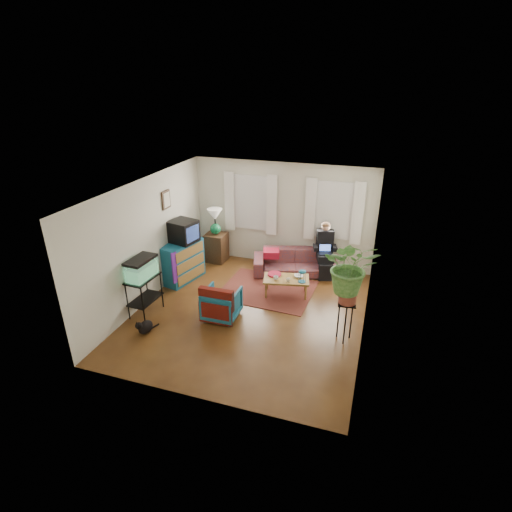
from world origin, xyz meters
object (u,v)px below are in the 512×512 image
(side_table, at_px, (216,247))
(coffee_table, at_px, (286,286))
(sofa, at_px, (295,258))
(plant_stand, at_px, (345,321))
(dresser, at_px, (182,261))
(armchair, at_px, (222,302))
(aquarium_stand, at_px, (145,296))

(side_table, relative_size, coffee_table, 0.76)
(sofa, distance_m, coffee_table, 1.13)
(side_table, xyz_separation_m, plant_stand, (3.58, -2.47, 0.02))
(sofa, relative_size, coffee_table, 2.02)
(sofa, height_order, coffee_table, sofa)
(dresser, bearing_deg, armchair, -25.11)
(sofa, height_order, armchair, sofa)
(sofa, height_order, side_table, sofa)
(side_table, relative_size, dresser, 0.71)
(dresser, xyz_separation_m, coffee_table, (2.51, 0.05, -0.27))
(sofa, xyz_separation_m, coffee_table, (0.07, -1.11, -0.18))
(sofa, bearing_deg, armchair, -128.20)
(dresser, height_order, aquarium_stand, dresser)
(aquarium_stand, distance_m, coffee_table, 3.00)
(side_table, height_order, coffee_table, side_table)
(sofa, distance_m, armchair, 2.56)
(side_table, relative_size, armchair, 1.08)
(dresser, xyz_separation_m, aquarium_stand, (-0.01, -1.56, -0.07))
(aquarium_stand, height_order, armchair, aquarium_stand)
(sofa, bearing_deg, plant_stand, -75.12)
(armchair, height_order, plant_stand, plant_stand)
(sofa, xyz_separation_m, aquarium_stand, (-2.45, -2.72, 0.02))
(side_table, bearing_deg, armchair, -64.56)
(plant_stand, bearing_deg, coffee_table, 137.80)
(dresser, distance_m, aquarium_stand, 1.56)
(sofa, xyz_separation_m, dresser, (-2.44, -1.16, 0.08))
(dresser, bearing_deg, side_table, 88.55)
(aquarium_stand, bearing_deg, dresser, 93.08)
(armchair, bearing_deg, side_table, -64.95)
(side_table, xyz_separation_m, coffee_table, (2.17, -1.19, -0.17))
(aquarium_stand, height_order, coffee_table, aquarium_stand)
(aquarium_stand, relative_size, armchair, 1.18)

